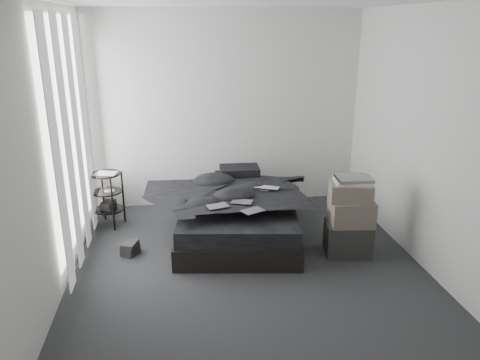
{
  "coord_description": "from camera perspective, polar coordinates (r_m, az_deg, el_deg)",
  "views": [
    {
      "loc": [
        -0.68,
        -4.1,
        2.42
      ],
      "look_at": [
        0.0,
        0.8,
        0.75
      ],
      "focal_mm": 35.0,
      "sensor_mm": 36.0,
      "label": 1
    }
  ],
  "objects": [
    {
      "name": "floor",
      "position": [
        4.8,
        1.34,
        -11.57
      ],
      "size": [
        3.6,
        4.2,
        0.01
      ],
      "primitive_type": "cube",
      "color": "#2C2C2E",
      "rests_on": "ground"
    },
    {
      "name": "wall_back",
      "position": [
        6.33,
        -1.64,
        8.47
      ],
      "size": [
        3.6,
        0.01,
        2.6
      ],
      "primitive_type": "cube",
      "color": "silver",
      "rests_on": "ground"
    },
    {
      "name": "wall_front",
      "position": [
        2.39,
        9.8,
        -9.55
      ],
      "size": [
        3.6,
        0.01,
        2.6
      ],
      "primitive_type": "cube",
      "color": "silver",
      "rests_on": "ground"
    },
    {
      "name": "wall_left",
      "position": [
        4.39,
        -22.41,
        2.46
      ],
      "size": [
        0.01,
        4.2,
        2.6
      ],
      "primitive_type": "cube",
      "color": "silver",
      "rests_on": "ground"
    },
    {
      "name": "wall_right",
      "position": [
        4.92,
        22.7,
        4.05
      ],
      "size": [
        0.01,
        4.2,
        2.6
      ],
      "primitive_type": "cube",
      "color": "silver",
      "rests_on": "ground"
    },
    {
      "name": "window_left",
      "position": [
        5.23,
        -19.98,
        5.73
      ],
      "size": [
        0.02,
        2.0,
        2.3
      ],
      "primitive_type": "cube",
      "color": "white",
      "rests_on": "wall_left"
    },
    {
      "name": "curtain_left",
      "position": [
        5.23,
        -19.36,
        5.02
      ],
      "size": [
        0.06,
        2.12,
        2.48
      ],
      "primitive_type": "cube",
      "color": "white",
      "rests_on": "wall_left"
    },
    {
      "name": "bed",
      "position": [
        5.57,
        -0.24,
        -5.72
      ],
      "size": [
        1.57,
        1.93,
        0.24
      ],
      "primitive_type": "cube",
      "rotation": [
        0.0,
        0.0,
        -0.14
      ],
      "color": "black",
      "rests_on": "floor"
    },
    {
      "name": "mattress",
      "position": [
        5.49,
        -0.24,
        -3.68
      ],
      "size": [
        1.51,
        1.87,
        0.19
      ],
      "primitive_type": "cube",
      "rotation": [
        0.0,
        0.0,
        -0.14
      ],
      "color": "black",
      "rests_on": "bed"
    },
    {
      "name": "duvet",
      "position": [
        5.37,
        -0.25,
        -1.91
      ],
      "size": [
        1.5,
        1.67,
        0.21
      ],
      "primitive_type": "imported",
      "rotation": [
        0.0,
        0.0,
        -0.14
      ],
      "color": "black",
      "rests_on": "mattress"
    },
    {
      "name": "pillow_lower",
      "position": [
        6.08,
        -0.63,
        0.12
      ],
      "size": [
        0.58,
        0.43,
        0.12
      ],
      "primitive_type": "cube",
      "rotation": [
        0.0,
        0.0,
        -0.14
      ],
      "color": "black",
      "rests_on": "mattress"
    },
    {
      "name": "pillow_upper",
      "position": [
        6.02,
        -0.06,
        1.12
      ],
      "size": [
        0.51,
        0.36,
        0.11
      ],
      "primitive_type": "cube",
      "rotation": [
        0.0,
        0.0,
        -0.03
      ],
      "color": "black",
      "rests_on": "pillow_lower"
    },
    {
      "name": "laptop",
      "position": [
        5.42,
        3.2,
        -0.46
      ],
      "size": [
        0.33,
        0.29,
        0.02
      ],
      "primitive_type": "imported",
      "rotation": [
        0.0,
        0.0,
        -0.45
      ],
      "color": "silver",
      "rests_on": "duvet"
    },
    {
      "name": "comic_a",
      "position": [
        4.94,
        -2.75,
        -2.5
      ],
      "size": [
        0.25,
        0.2,
        0.01
      ],
      "primitive_type": "cube",
      "rotation": [
        0.0,
        0.0,
        0.25
      ],
      "color": "black",
      "rests_on": "duvet"
    },
    {
      "name": "comic_b",
      "position": [
        5.05,
        0.23,
        -1.92
      ],
      "size": [
        0.26,
        0.21,
        0.01
      ],
      "primitive_type": "cube",
      "rotation": [
        0.0,
        0.0,
        -0.35
      ],
      "color": "black",
      "rests_on": "duvet"
    },
    {
      "name": "comic_c",
      "position": [
        4.81,
        1.57,
        -2.93
      ],
      "size": [
        0.26,
        0.23,
        0.01
      ],
      "primitive_type": "cube",
      "rotation": [
        0.0,
        0.0,
        0.47
      ],
      "color": "black",
      "rests_on": "duvet"
    },
    {
      "name": "side_stand",
      "position": [
        6.02,
        -15.82,
        -2.33
      ],
      "size": [
        0.47,
        0.47,
        0.67
      ],
      "primitive_type": "cylinder",
      "rotation": [
        0.0,
        0.0,
        -0.37
      ],
      "color": "black",
      "rests_on": "floor"
    },
    {
      "name": "papers",
      "position": [
        5.9,
        -16.07,
        0.75
      ],
      "size": [
        0.29,
        0.24,
        0.01
      ],
      "primitive_type": "cube",
      "rotation": [
        0.0,
        0.0,
        -0.2
      ],
      "color": "white",
      "rests_on": "side_stand"
    },
    {
      "name": "floor_books",
      "position": [
        5.32,
        -13.25,
        -8.08
      ],
      "size": [
        0.21,
        0.24,
        0.14
      ],
      "primitive_type": "cube",
      "rotation": [
        0.0,
        0.0,
        -0.42
      ],
      "color": "black",
      "rests_on": "floor"
    },
    {
      "name": "box_lower",
      "position": [
        5.29,
        13.01,
        -6.91
      ],
      "size": [
        0.54,
        0.45,
        0.36
      ],
      "primitive_type": "cube",
      "rotation": [
        0.0,
        0.0,
        -0.16
      ],
      "color": "black",
      "rests_on": "floor"
    },
    {
      "name": "box_mid",
      "position": [
        5.16,
        13.4,
        -3.8
      ],
      "size": [
        0.48,
        0.4,
        0.27
      ],
      "primitive_type": "cube",
      "rotation": [
        0.0,
        0.0,
        -0.1
      ],
      "color": "#635A4E",
      "rests_on": "box_lower"
    },
    {
      "name": "box_upper",
      "position": [
        5.08,
        13.34,
        -1.35
      ],
      "size": [
        0.49,
        0.43,
        0.19
      ],
      "primitive_type": "cube",
      "rotation": [
        0.0,
        0.0,
        -0.22
      ],
      "color": "#635A4E",
      "rests_on": "box_mid"
    },
    {
      "name": "art_book_white",
      "position": [
        5.05,
        13.55,
        -0.15
      ],
      "size": [
        0.41,
        0.35,
        0.04
      ],
      "primitive_type": "cube",
      "rotation": [
        0.0,
        0.0,
        -0.16
      ],
      "color": "silver",
      "rests_on": "box_upper"
    },
    {
      "name": "art_book_snake",
      "position": [
        5.03,
        13.72,
        0.19
      ],
      "size": [
        0.37,
        0.3,
        0.03
      ],
      "primitive_type": "cube",
      "rotation": [
        0.0,
        0.0,
        -0.06
      ],
      "color": "silver",
      "rests_on": "art_book_white"
    }
  ]
}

